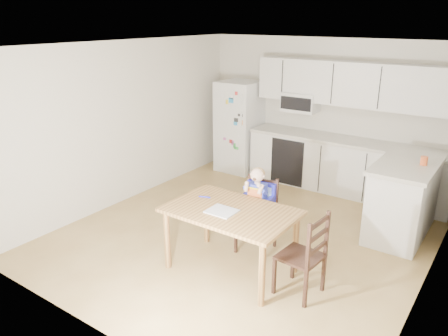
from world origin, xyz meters
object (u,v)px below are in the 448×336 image
object	(u,v)px
dining_table	(231,218)
chair_booster	(258,200)
kitchen_island	(403,198)
chair_side	(309,251)
refrigerator	(239,127)
red_cup	(424,161)

from	to	relation	value
dining_table	chair_booster	bearing A→B (deg)	90.46
kitchen_island	chair_side	xyz separation A→B (m)	(-0.44, -2.04, 0.02)
refrigerator	kitchen_island	world-z (taller)	refrigerator
red_cup	chair_side	size ratio (longest dim) A/B	0.12
red_cup	dining_table	world-z (taller)	red_cup
refrigerator	dining_table	distance (m)	3.58
chair_booster	chair_side	xyz separation A→B (m)	(0.95, -0.57, -0.13)
chair_booster	chair_side	size ratio (longest dim) A/B	1.16
dining_table	chair_booster	size ratio (longest dim) A/B	1.31
refrigerator	red_cup	distance (m)	3.58
refrigerator	chair_side	size ratio (longest dim) A/B	1.79
chair_side	chair_booster	bearing A→B (deg)	-115.93
chair_side	kitchen_island	bearing A→B (deg)	173.03
kitchen_island	chair_side	bearing A→B (deg)	-102.21
refrigerator	dining_table	xyz separation A→B (m)	(1.87, -3.05, -0.18)
refrigerator	red_cup	world-z (taller)	refrigerator
kitchen_island	red_cup	distance (m)	0.59
kitchen_island	chair_booster	xyz separation A→B (m)	(-1.39, -1.47, 0.15)
kitchen_island	red_cup	bearing A→B (deg)	-0.23
kitchen_island	chair_side	world-z (taller)	kitchen_island
refrigerator	chair_side	xyz separation A→B (m)	(2.81, -3.01, -0.31)
chair_booster	dining_table	bearing A→B (deg)	-95.69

